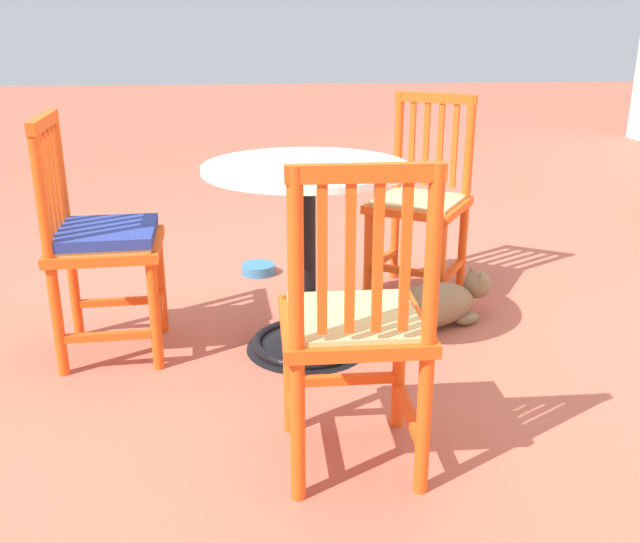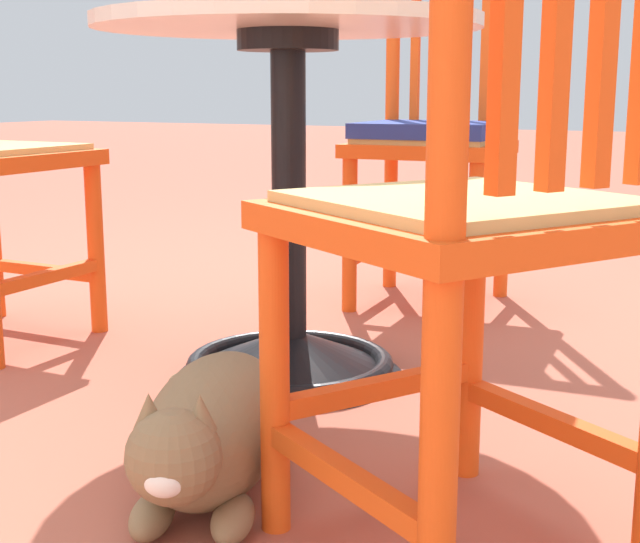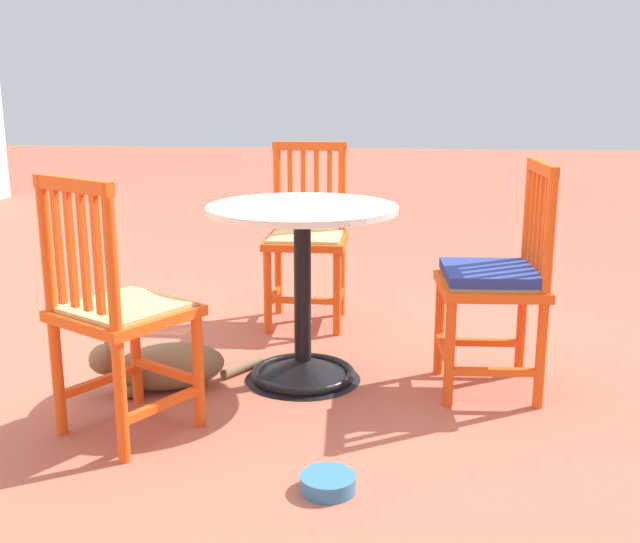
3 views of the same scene
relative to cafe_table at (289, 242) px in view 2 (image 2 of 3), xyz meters
name	(u,v)px [view 2 (image 2 of 3)]	position (x,y,z in m)	size (l,w,h in m)	color
ground_plane	(318,365)	(-0.02, -0.09, -0.28)	(24.00, 24.00, 0.00)	#AD5642
cafe_table	(289,242)	(0.00, 0.00, 0.00)	(0.76, 0.76, 0.73)	black
orange_chair_tucked_in	(433,143)	(-0.03, -0.76, 0.16)	(0.42, 0.42, 0.91)	#E04C14
orange_chair_at_corner	(479,223)	(-0.56, 0.56, 0.15)	(0.55, 0.55, 0.91)	#E04C14
tabby_cat	(210,434)	(-0.17, 0.55, -0.19)	(0.48, 0.63, 0.23)	brown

